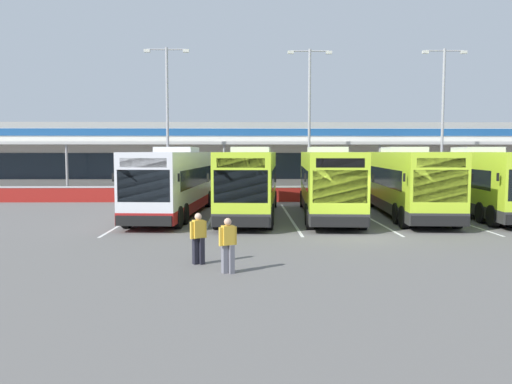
{
  "coord_description": "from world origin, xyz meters",
  "views": [
    {
      "loc": [
        -4.42,
        -21.42,
        3.54
      ],
      "look_at": [
        -3.97,
        3.0,
        1.6
      ],
      "focal_mm": 36.01,
      "sensor_mm": 36.0,
      "label": 1
    }
  ],
  "objects_px": {
    "coach_bus_left_centre": "(250,184)",
    "coach_bus_rightmost": "(482,183)",
    "coach_bus_leftmost": "(174,183)",
    "lamp_post_centre": "(309,114)",
    "lamp_post_west": "(167,113)",
    "coach_bus_centre": "(328,184)",
    "pedestrian_in_dark_coat": "(198,237)",
    "coach_bus_right_centre": "(407,183)",
    "pedestrian_near_bin": "(228,244)",
    "lamp_post_east": "(443,114)"
  },
  "relations": [
    {
      "from": "coach_bus_rightmost",
      "to": "pedestrian_in_dark_coat",
      "type": "bearing_deg",
      "value": -140.13
    },
    {
      "from": "lamp_post_west",
      "to": "lamp_post_centre",
      "type": "xyz_separation_m",
      "value": [
        10.38,
        0.41,
        0.0
      ]
    },
    {
      "from": "coach_bus_left_centre",
      "to": "pedestrian_in_dark_coat",
      "type": "height_order",
      "value": "coach_bus_left_centre"
    },
    {
      "from": "coach_bus_right_centre",
      "to": "lamp_post_west",
      "type": "bearing_deg",
      "value": 145.86
    },
    {
      "from": "coach_bus_centre",
      "to": "coach_bus_right_centre",
      "type": "relative_size",
      "value": 1.0
    },
    {
      "from": "lamp_post_centre",
      "to": "lamp_post_east",
      "type": "height_order",
      "value": "same"
    },
    {
      "from": "lamp_post_east",
      "to": "coach_bus_left_centre",
      "type": "bearing_deg",
      "value": -144.75
    },
    {
      "from": "coach_bus_right_centre",
      "to": "lamp_post_west",
      "type": "relative_size",
      "value": 1.12
    },
    {
      "from": "lamp_post_centre",
      "to": "coach_bus_centre",
      "type": "bearing_deg",
      "value": -91.27
    },
    {
      "from": "coach_bus_leftmost",
      "to": "lamp_post_west",
      "type": "distance_m",
      "value": 10.72
    },
    {
      "from": "coach_bus_rightmost",
      "to": "pedestrian_in_dark_coat",
      "type": "height_order",
      "value": "coach_bus_rightmost"
    },
    {
      "from": "lamp_post_west",
      "to": "lamp_post_east",
      "type": "xyz_separation_m",
      "value": [
        20.19,
        0.1,
        0.0
      ]
    },
    {
      "from": "pedestrian_in_dark_coat",
      "to": "lamp_post_centre",
      "type": "relative_size",
      "value": 0.15
    },
    {
      "from": "coach_bus_leftmost",
      "to": "lamp_post_centre",
      "type": "height_order",
      "value": "lamp_post_centre"
    },
    {
      "from": "coach_bus_left_centre",
      "to": "lamp_post_centre",
      "type": "xyz_separation_m",
      "value": [
        4.44,
        10.37,
        4.5
      ]
    },
    {
      "from": "coach_bus_leftmost",
      "to": "lamp_post_centre",
      "type": "bearing_deg",
      "value": 49.16
    },
    {
      "from": "coach_bus_rightmost",
      "to": "pedestrian_near_bin",
      "type": "bearing_deg",
      "value": -135.46
    },
    {
      "from": "coach_bus_leftmost",
      "to": "lamp_post_west",
      "type": "height_order",
      "value": "lamp_post_west"
    },
    {
      "from": "pedestrian_near_bin",
      "to": "lamp_post_west",
      "type": "height_order",
      "value": "lamp_post_west"
    },
    {
      "from": "coach_bus_left_centre",
      "to": "lamp_post_west",
      "type": "relative_size",
      "value": 1.12
    },
    {
      "from": "coach_bus_left_centre",
      "to": "lamp_post_east",
      "type": "bearing_deg",
      "value": 35.25
    },
    {
      "from": "coach_bus_centre",
      "to": "pedestrian_in_dark_coat",
      "type": "height_order",
      "value": "coach_bus_centre"
    },
    {
      "from": "coach_bus_left_centre",
      "to": "lamp_post_centre",
      "type": "relative_size",
      "value": 1.12
    },
    {
      "from": "pedestrian_near_bin",
      "to": "lamp_post_west",
      "type": "relative_size",
      "value": 0.15
    },
    {
      "from": "coach_bus_right_centre",
      "to": "pedestrian_in_dark_coat",
      "type": "relative_size",
      "value": 7.59
    },
    {
      "from": "pedestrian_in_dark_coat",
      "to": "lamp_post_east",
      "type": "bearing_deg",
      "value": 53.86
    },
    {
      "from": "lamp_post_east",
      "to": "coach_bus_rightmost",
      "type": "bearing_deg",
      "value": -98.21
    },
    {
      "from": "coach_bus_centre",
      "to": "pedestrian_in_dark_coat",
      "type": "relative_size",
      "value": 7.59
    },
    {
      "from": "pedestrian_in_dark_coat",
      "to": "lamp_post_east",
      "type": "height_order",
      "value": "lamp_post_east"
    },
    {
      "from": "coach_bus_rightmost",
      "to": "lamp_post_west",
      "type": "height_order",
      "value": "lamp_post_west"
    },
    {
      "from": "coach_bus_leftmost",
      "to": "coach_bus_rightmost",
      "type": "height_order",
      "value": "same"
    },
    {
      "from": "pedestrian_near_bin",
      "to": "lamp_post_east",
      "type": "bearing_deg",
      "value": 56.98
    },
    {
      "from": "coach_bus_left_centre",
      "to": "pedestrian_near_bin",
      "type": "xyz_separation_m",
      "value": [
        -0.74,
        -13.0,
        -0.91
      ]
    },
    {
      "from": "coach_bus_leftmost",
      "to": "lamp_post_centre",
      "type": "xyz_separation_m",
      "value": [
        8.63,
        9.98,
        4.5
      ]
    },
    {
      "from": "lamp_post_west",
      "to": "lamp_post_centre",
      "type": "distance_m",
      "value": 10.39
    },
    {
      "from": "coach_bus_rightmost",
      "to": "pedestrian_near_bin",
      "type": "xyz_separation_m",
      "value": [
        -13.59,
        -13.38,
        -0.91
      ]
    },
    {
      "from": "lamp_post_west",
      "to": "lamp_post_centre",
      "type": "bearing_deg",
      "value": 2.26
    },
    {
      "from": "coach_bus_leftmost",
      "to": "coach_bus_centre",
      "type": "relative_size",
      "value": 1.0
    },
    {
      "from": "coach_bus_leftmost",
      "to": "lamp_post_centre",
      "type": "distance_m",
      "value": 13.94
    },
    {
      "from": "coach_bus_left_centre",
      "to": "lamp_post_west",
      "type": "xyz_separation_m",
      "value": [
        -5.94,
        9.96,
        4.5
      ]
    },
    {
      "from": "coach_bus_leftmost",
      "to": "lamp_post_west",
      "type": "xyz_separation_m",
      "value": [
        -1.76,
        9.57,
        4.5
      ]
    },
    {
      "from": "coach_bus_centre",
      "to": "coach_bus_rightmost",
      "type": "bearing_deg",
      "value": 3.15
    },
    {
      "from": "coach_bus_right_centre",
      "to": "lamp_post_east",
      "type": "xyz_separation_m",
      "value": [
        5.67,
        9.95,
        4.5
      ]
    },
    {
      "from": "coach_bus_leftmost",
      "to": "coach_bus_right_centre",
      "type": "height_order",
      "value": "same"
    },
    {
      "from": "coach_bus_centre",
      "to": "coach_bus_left_centre",
      "type": "bearing_deg",
      "value": 178.69
    },
    {
      "from": "lamp_post_west",
      "to": "coach_bus_left_centre",
      "type": "bearing_deg",
      "value": -59.18
    },
    {
      "from": "pedestrian_near_bin",
      "to": "lamp_post_centre",
      "type": "relative_size",
      "value": 0.15
    },
    {
      "from": "coach_bus_rightmost",
      "to": "lamp_post_west",
      "type": "xyz_separation_m",
      "value": [
        -18.79,
        9.58,
        4.5
      ]
    },
    {
      "from": "coach_bus_left_centre",
      "to": "coach_bus_rightmost",
      "type": "height_order",
      "value": "same"
    },
    {
      "from": "coach_bus_centre",
      "to": "lamp_post_west",
      "type": "relative_size",
      "value": 1.12
    }
  ]
}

